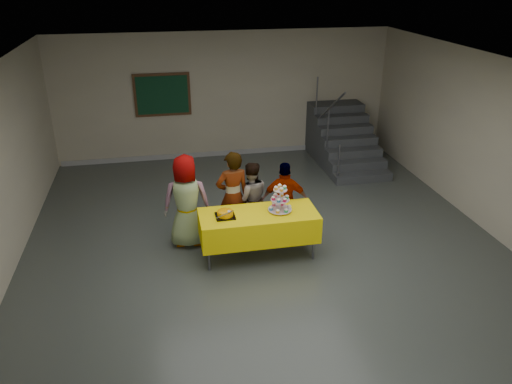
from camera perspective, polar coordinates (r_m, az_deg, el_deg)
room_shell at (r=7.27m, az=1.92°, el=6.72°), size 10.00×10.04×3.02m
bake_table at (r=8.00m, az=0.28°, el=-3.81°), size 1.88×0.78×0.77m
cupcake_stand at (r=7.90m, az=2.77°, el=-1.03°), size 0.38×0.38×0.44m
bear_cake at (r=7.79m, az=-3.55°, el=-2.43°), size 0.32×0.36×0.12m
schoolchild_a at (r=8.30m, az=-7.94°, el=-1.07°), size 0.82×0.57×1.59m
schoolchild_b at (r=8.41m, az=-2.67°, el=-0.49°), size 0.63×0.47×1.59m
schoolchild_c at (r=8.64m, az=-0.63°, el=-0.73°), size 0.64×0.50×1.33m
schoolchild_d at (r=8.51m, az=3.33°, el=-1.01°), size 0.87×0.53×1.38m
staircase at (r=12.29m, az=9.77°, el=5.84°), size 1.30×2.40×2.04m
noticeboard at (r=12.00m, az=-10.65°, el=10.86°), size 1.30×0.05×1.00m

